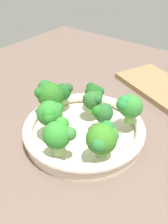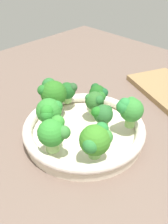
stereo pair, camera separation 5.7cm
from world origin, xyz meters
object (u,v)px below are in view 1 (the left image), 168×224
(broccoli_floret_7, at_px, (49,95))
(bowl, at_px, (84,130))
(broccoli_floret_6, at_px, (93,100))
(cutting_board, at_px, (159,87))
(broccoli_floret_0, at_px, (50,114))
(broccoli_floret_5, at_px, (94,93))
(broccoli_floret_2, at_px, (103,139))
(broccoli_floret_1, at_px, (103,113))
(broccoli_floret_8, at_px, (58,135))
(broccoli_floret_3, at_px, (129,106))
(broccoli_floret_4, at_px, (64,92))

(broccoli_floret_7, bearing_deg, bowl, 8.20)
(broccoli_floret_6, xyz_separation_m, cutting_board, (0.05, 0.27, -0.06))
(broccoli_floret_0, distance_m, broccoli_floret_7, 0.07)
(broccoli_floret_0, bearing_deg, broccoli_floret_5, 87.34)
(broccoli_floret_5, xyz_separation_m, broccoli_floret_6, (0.02, -0.03, 0.00))
(broccoli_floret_5, relative_size, cutting_board, 0.20)
(broccoli_floret_0, relative_size, broccoli_floret_2, 1.04)
(broccoli_floret_2, distance_m, broccoli_floret_5, 0.18)
(broccoli_floret_1, relative_size, broccoli_floret_2, 0.77)
(broccoli_floret_0, bearing_deg, broccoli_floret_8, -32.98)
(broccoli_floret_3, relative_size, broccoli_floret_5, 1.37)
(broccoli_floret_2, distance_m, broccoli_floret_4, 0.20)
(broccoli_floret_0, xyz_separation_m, cutting_board, (0.08, 0.38, -0.08))
(broccoli_floret_1, bearing_deg, broccoli_floret_4, 173.32)
(broccoli_floret_2, relative_size, broccoli_floret_8, 0.99)
(broccoli_floret_3, height_order, broccoli_floret_8, broccoli_floret_3)
(broccoli_floret_4, height_order, broccoli_floret_7, broccoli_floret_7)
(broccoli_floret_0, distance_m, broccoli_floret_2, 0.13)
(broccoli_floret_0, distance_m, broccoli_floret_1, 0.11)
(bowl, relative_size, broccoli_floret_8, 4.04)
(bowl, distance_m, broccoli_floret_0, 0.10)
(broccoli_floret_7, bearing_deg, cutting_board, 68.31)
(bowl, relative_size, broccoli_floret_4, 5.26)
(broccoli_floret_1, xyz_separation_m, broccoli_floret_3, (0.04, 0.04, 0.01))
(broccoli_floret_1, height_order, broccoli_floret_7, broccoli_floret_7)
(broccoli_floret_6, height_order, broccoli_floret_8, broccoli_floret_8)
(bowl, height_order, broccoli_floret_0, broccoli_floret_0)
(broccoli_floret_0, xyz_separation_m, broccoli_floret_8, (0.06, -0.04, -0.00))
(broccoli_floret_0, relative_size, broccoli_floret_3, 1.01)
(broccoli_floret_3, bearing_deg, broccoli_floret_6, -171.25)
(cutting_board, bearing_deg, broccoli_floret_6, -101.18)
(broccoli_floret_8, bearing_deg, broccoli_floret_7, 140.57)
(broccoli_floret_1, bearing_deg, broccoli_floret_0, -130.76)
(broccoli_floret_1, relative_size, cutting_board, 0.21)
(broccoli_floret_2, distance_m, broccoli_floret_7, 0.18)
(broccoli_floret_0, bearing_deg, broccoli_floret_2, 2.92)
(broccoli_floret_1, distance_m, broccoli_floret_3, 0.06)
(bowl, xyz_separation_m, broccoli_floret_7, (-0.09, -0.01, 0.07))
(bowl, relative_size, broccoli_floret_2, 4.07)
(broccoli_floret_3, relative_size, broccoli_floret_4, 1.34)
(broccoli_floret_8, xyz_separation_m, cutting_board, (0.02, 0.42, -0.07))
(bowl, bearing_deg, cutting_board, 82.45)
(bowl, bearing_deg, broccoli_floret_3, 39.41)
(bowl, xyz_separation_m, broccoli_floret_0, (-0.04, -0.06, 0.06))
(broccoli_floret_0, bearing_deg, broccoli_floret_1, 49.24)
(broccoli_floret_2, relative_size, broccoli_floret_7, 0.89)
(broccoli_floret_7, bearing_deg, broccoli_floret_6, 38.06)
(broccoli_floret_1, distance_m, cutting_board, 0.30)
(broccoli_floret_1, bearing_deg, broccoli_floret_6, 150.23)
(broccoli_floret_7, bearing_deg, broccoli_floret_4, 90.98)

